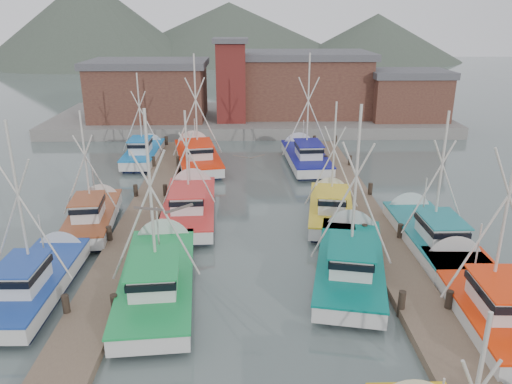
{
  "coord_description": "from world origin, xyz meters",
  "views": [
    {
      "loc": [
        -0.5,
        -19.99,
        12.14
      ],
      "look_at": [
        0.06,
        6.5,
        2.6
      ],
      "focal_mm": 35.0,
      "sensor_mm": 36.0,
      "label": 1
    }
  ],
  "objects_px": {
    "lookout_tower": "(231,80)",
    "boat_12": "(197,155)",
    "boat_8": "(190,204)",
    "boat_4": "(159,275)"
  },
  "relations": [
    {
      "from": "boat_4",
      "to": "boat_12",
      "type": "height_order",
      "value": "boat_12"
    },
    {
      "from": "boat_8",
      "to": "lookout_tower",
      "type": "bearing_deg",
      "value": 81.89
    },
    {
      "from": "lookout_tower",
      "to": "boat_12",
      "type": "bearing_deg",
      "value": -102.71
    },
    {
      "from": "lookout_tower",
      "to": "boat_12",
      "type": "xyz_separation_m",
      "value": [
        -2.68,
        -11.87,
        -4.87
      ]
    },
    {
      "from": "boat_8",
      "to": "boat_4",
      "type": "bearing_deg",
      "value": -96.17
    },
    {
      "from": "boat_12",
      "to": "lookout_tower",
      "type": "bearing_deg",
      "value": 66.32
    },
    {
      "from": "boat_4",
      "to": "boat_8",
      "type": "xyz_separation_m",
      "value": [
        0.5,
        9.12,
        -0.01
      ]
    },
    {
      "from": "lookout_tower",
      "to": "boat_8",
      "type": "relative_size",
      "value": 0.85
    },
    {
      "from": "boat_4",
      "to": "lookout_tower",
      "type": "bearing_deg",
      "value": 80.47
    },
    {
      "from": "boat_12",
      "to": "boat_4",
      "type": "bearing_deg",
      "value": -100.72
    }
  ]
}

